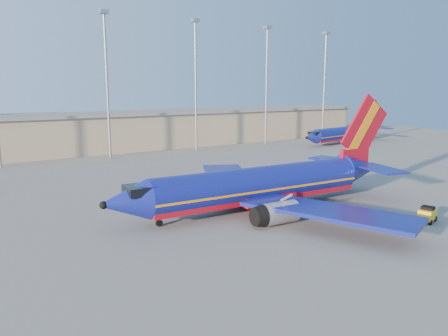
# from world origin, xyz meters

# --- Properties ---
(ground) EXTENTS (220.00, 220.00, 0.00)m
(ground) POSITION_xyz_m (0.00, 0.00, 0.00)
(ground) COLOR slate
(ground) RESTS_ON ground
(terminal_building) EXTENTS (122.00, 16.00, 8.50)m
(terminal_building) POSITION_xyz_m (10.00, 58.00, 4.32)
(terminal_building) COLOR tan
(terminal_building) RESTS_ON ground
(light_mast_row) EXTENTS (101.60, 1.60, 28.65)m
(light_mast_row) POSITION_xyz_m (5.00, 46.00, 17.55)
(light_mast_row) COLOR gray
(light_mast_row) RESTS_ON ground
(aircraft_main) EXTENTS (39.16, 37.62, 13.25)m
(aircraft_main) POSITION_xyz_m (-2.45, -0.67, 2.83)
(aircraft_main) COLOR navy
(aircraft_main) RESTS_ON ground
(aircraft_second) EXTENTS (32.42, 12.55, 11.01)m
(aircraft_second) POSITION_xyz_m (53.79, 36.99, 2.53)
(aircraft_second) COLOR navy
(aircraft_second) RESTS_ON ground
(baggage_tug) EXTENTS (2.66, 2.03, 1.70)m
(baggage_tug) POSITION_xyz_m (8.73, -14.20, 0.88)
(baggage_tug) COLOR yellow
(baggage_tug) RESTS_ON ground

